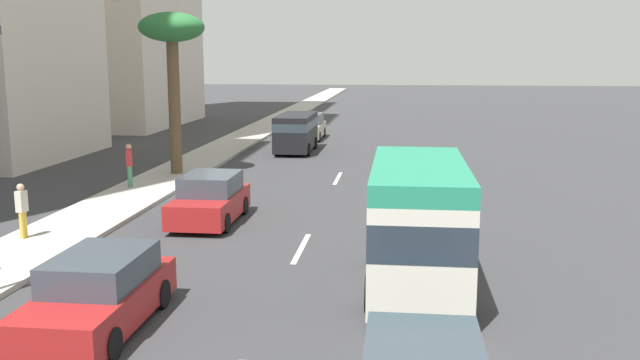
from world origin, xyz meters
The scene contains 12 objects.
ground_plane centered at (31.50, 0.00, 0.00)m, with size 198.00×198.00×0.00m, color #38383A.
sidewalk_right centered at (31.50, 7.74, 0.07)m, with size 162.00×2.85×0.15m, color #B2ADA3.
lane_stripe_mid centered at (14.70, 0.00, 0.01)m, with size 3.20×0.16×0.01m, color silver.
lane_stripe_far centered at (26.57, 0.00, 0.01)m, with size 3.20×0.16×0.01m, color silver.
car_lead centered at (41.80, 3.37, 0.81)m, with size 4.69×1.96×1.71m.
car_second centered at (8.21, 3.28, 0.74)m, with size 4.48×1.92×1.56m.
car_third centered at (17.62, 3.54, 0.77)m, with size 4.27×1.94×1.63m.
van_fourth centered at (35.25, 3.24, 1.27)m, with size 5.35×2.06×2.20m.
minibus_sixth centered at (11.57, -3.29, 1.68)m, with size 6.03×2.35×3.08m.
pedestrian_near_lamp centered at (22.73, 8.42, 1.17)m, with size 0.37×0.29×1.82m.
pedestrian_by_tree centered at (14.36, 8.43, 1.07)m, with size 0.35×0.26×1.67m.
palm_tree centered at (26.33, 7.58, 6.38)m, with size 2.98×2.98×7.38m.
Camera 1 is at (-4.77, -2.82, 5.58)m, focal length 38.90 mm.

